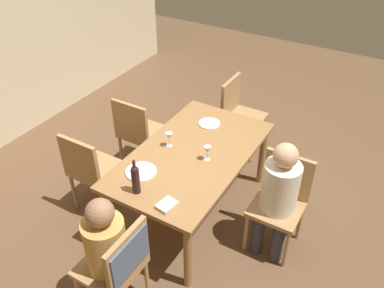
{
  "coord_description": "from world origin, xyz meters",
  "views": [
    {
      "loc": [
        -2.59,
        -1.52,
        3.01
      ],
      "look_at": [
        0.0,
        0.0,
        0.84
      ],
      "focal_mm": 37.73,
      "sensor_mm": 36.0,
      "label": 1
    }
  ],
  "objects_px": {
    "dinner_plate_host": "(209,124)",
    "dinner_plate_guest_left": "(141,172)",
    "dining_table": "(192,160)",
    "wine_glass_near_left": "(169,137)",
    "chair_far_left": "(90,168)",
    "person_man_bearded": "(104,248)",
    "wine_glass_centre": "(207,150)",
    "chair_far_right": "(138,130)",
    "wine_bottle_tall_green": "(135,178)",
    "chair_right_end": "(238,111)",
    "person_woman_host": "(279,193)",
    "chair_left_end": "(121,262)",
    "chair_near": "(281,196)"
  },
  "relations": [
    {
      "from": "chair_right_end",
      "to": "chair_far_left",
      "type": "bearing_deg",
      "value": -24.7
    },
    {
      "from": "chair_far_right",
      "to": "wine_bottle_tall_green",
      "type": "bearing_deg",
      "value": -52.83
    },
    {
      "from": "person_man_bearded",
      "to": "dinner_plate_guest_left",
      "type": "distance_m",
      "value": 0.8
    },
    {
      "from": "chair_near",
      "to": "dinner_plate_host",
      "type": "bearing_deg",
      "value": -23.83
    },
    {
      "from": "chair_far_right",
      "to": "wine_bottle_tall_green",
      "type": "xyz_separation_m",
      "value": [
        -0.99,
        -0.75,
        0.35
      ]
    },
    {
      "from": "chair_right_end",
      "to": "wine_glass_centre",
      "type": "xyz_separation_m",
      "value": [
        -1.26,
        -0.26,
        0.32
      ]
    },
    {
      "from": "wine_glass_near_left",
      "to": "dinner_plate_host",
      "type": "bearing_deg",
      "value": -15.27
    },
    {
      "from": "chair_left_end",
      "to": "chair_right_end",
      "type": "xyz_separation_m",
      "value": [
        2.47,
        0.21,
        -0.06
      ]
    },
    {
      "from": "chair_right_end",
      "to": "person_man_bearded",
      "type": "bearing_deg",
      "value": 1.42
    },
    {
      "from": "wine_bottle_tall_green",
      "to": "wine_glass_near_left",
      "type": "distance_m",
      "value": 0.69
    },
    {
      "from": "chair_far_left",
      "to": "person_woman_host",
      "type": "height_order",
      "value": "person_woman_host"
    },
    {
      "from": "person_man_bearded",
      "to": "wine_bottle_tall_green",
      "type": "distance_m",
      "value": 0.6
    },
    {
      "from": "wine_bottle_tall_green",
      "to": "dinner_plate_guest_left",
      "type": "height_order",
      "value": "wine_bottle_tall_green"
    },
    {
      "from": "wine_glass_centre",
      "to": "dinner_plate_guest_left",
      "type": "distance_m",
      "value": 0.62
    },
    {
      "from": "chair_far_left",
      "to": "wine_glass_centre",
      "type": "relative_size",
      "value": 6.17
    },
    {
      "from": "wine_bottle_tall_green",
      "to": "wine_glass_centre",
      "type": "relative_size",
      "value": 2.17
    },
    {
      "from": "dining_table",
      "to": "wine_bottle_tall_green",
      "type": "height_order",
      "value": "wine_bottle_tall_green"
    },
    {
      "from": "chair_far_right",
      "to": "chair_far_left",
      "type": "bearing_deg",
      "value": -90.0
    },
    {
      "from": "person_man_bearded",
      "to": "dinner_plate_guest_left",
      "type": "xyz_separation_m",
      "value": [
        0.76,
        0.21,
        0.09
      ]
    },
    {
      "from": "dining_table",
      "to": "chair_far_left",
      "type": "bearing_deg",
      "value": 118.41
    },
    {
      "from": "chair_near",
      "to": "person_man_bearded",
      "type": "xyz_separation_m",
      "value": [
        -1.32,
        0.9,
        0.12
      ]
    },
    {
      "from": "chair_far_left",
      "to": "wine_glass_near_left",
      "type": "relative_size",
      "value": 6.17
    },
    {
      "from": "dining_table",
      "to": "person_woman_host",
      "type": "height_order",
      "value": "person_woman_host"
    },
    {
      "from": "chair_near",
      "to": "chair_right_end",
      "type": "xyz_separation_m",
      "value": [
        1.15,
        0.96,
        0.0
      ]
    },
    {
      "from": "dinner_plate_host",
      "to": "chair_right_end",
      "type": "bearing_deg",
      "value": -0.59
    },
    {
      "from": "dining_table",
      "to": "wine_bottle_tall_green",
      "type": "xyz_separation_m",
      "value": [
        -0.69,
        0.12,
        0.23
      ]
    },
    {
      "from": "wine_glass_near_left",
      "to": "wine_glass_centre",
      "type": "height_order",
      "value": "same"
    },
    {
      "from": "chair_right_end",
      "to": "person_man_bearded",
      "type": "height_order",
      "value": "person_man_bearded"
    },
    {
      "from": "wine_bottle_tall_green",
      "to": "wine_glass_near_left",
      "type": "relative_size",
      "value": 2.17
    },
    {
      "from": "chair_far_left",
      "to": "dinner_plate_guest_left",
      "type": "relative_size",
      "value": 3.36
    },
    {
      "from": "dining_table",
      "to": "person_woman_host",
      "type": "xyz_separation_m",
      "value": [
        -0.03,
        -0.87,
        0.0
      ]
    },
    {
      "from": "wine_glass_centre",
      "to": "dinner_plate_guest_left",
      "type": "height_order",
      "value": "wine_glass_centre"
    },
    {
      "from": "dinner_plate_guest_left",
      "to": "person_man_bearded",
      "type": "bearing_deg",
      "value": -164.26
    },
    {
      "from": "dinner_plate_host",
      "to": "dinner_plate_guest_left",
      "type": "bearing_deg",
      "value": 171.58
    },
    {
      "from": "chair_right_end",
      "to": "wine_bottle_tall_green",
      "type": "xyz_separation_m",
      "value": [
        -1.93,
        0.03,
        0.35
      ]
    },
    {
      "from": "person_woman_host",
      "to": "wine_glass_near_left",
      "type": "xyz_separation_m",
      "value": [
        0.01,
        1.11,
        0.19
      ]
    },
    {
      "from": "wine_glass_near_left",
      "to": "dinner_plate_host",
      "type": "xyz_separation_m",
      "value": [
        0.53,
        -0.14,
        -0.1
      ]
    },
    {
      "from": "chair_far_right",
      "to": "wine_glass_centre",
      "type": "height_order",
      "value": "chair_far_right"
    },
    {
      "from": "person_woman_host",
      "to": "dinner_plate_host",
      "type": "relative_size",
      "value": 5.18
    },
    {
      "from": "person_woman_host",
      "to": "wine_glass_centre",
      "type": "height_order",
      "value": "person_woman_host"
    },
    {
      "from": "chair_near",
      "to": "chair_far_left",
      "type": "bearing_deg",
      "value": 17.77
    },
    {
      "from": "person_man_bearded",
      "to": "wine_glass_centre",
      "type": "bearing_deg",
      "value": -9.28
    },
    {
      "from": "dining_table",
      "to": "person_man_bearded",
      "type": "height_order",
      "value": "person_man_bearded"
    },
    {
      "from": "chair_left_end",
      "to": "chair_far_right",
      "type": "xyz_separation_m",
      "value": [
        1.53,
        1.0,
        -0.06
      ]
    },
    {
      "from": "chair_near",
      "to": "wine_glass_centre",
      "type": "height_order",
      "value": "chair_near"
    },
    {
      "from": "dining_table",
      "to": "chair_far_right",
      "type": "height_order",
      "value": "chair_far_right"
    },
    {
      "from": "chair_right_end",
      "to": "wine_bottle_tall_green",
      "type": "distance_m",
      "value": 1.96
    },
    {
      "from": "chair_far_left",
      "to": "person_woman_host",
      "type": "distance_m",
      "value": 1.8
    },
    {
      "from": "dining_table",
      "to": "dinner_plate_host",
      "type": "xyz_separation_m",
      "value": [
        0.51,
        0.09,
        0.09
      ]
    },
    {
      "from": "chair_near",
      "to": "wine_glass_near_left",
      "type": "height_order",
      "value": "chair_near"
    }
  ]
}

